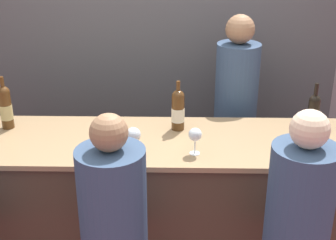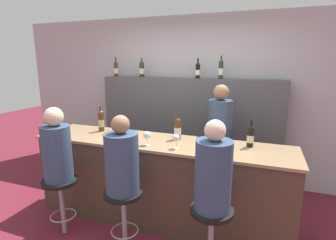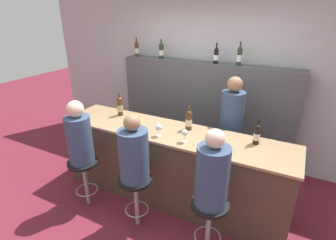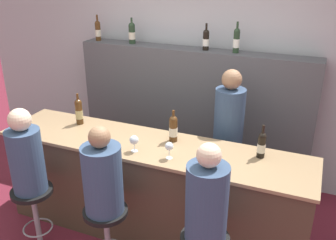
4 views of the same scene
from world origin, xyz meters
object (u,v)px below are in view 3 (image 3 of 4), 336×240
Objects in this scene: wine_glass_0 at (159,127)px; guest_seated_middle at (134,153)px; wine_bottle_counter_2 at (257,134)px; wine_bottle_backbar_3 at (239,56)px; bartender at (229,138)px; wine_bottle_backbar_2 at (216,55)px; bar_stool_left at (84,171)px; wine_bottle_counter_0 at (120,106)px; bar_stool_middle at (136,189)px; wine_bottle_counter_1 at (189,120)px; guest_seated_left at (79,136)px; wine_glass_1 at (185,133)px; bar_stool_right at (209,214)px; wine_bottle_backbar_1 at (161,51)px; guest_seated_right at (212,174)px; wine_bottle_backbar_0 at (137,49)px.

guest_seated_middle reaches higher than wine_glass_0.
wine_bottle_backbar_3 is (-0.51, 1.06, 0.66)m from wine_bottle_counter_2.
wine_bottle_backbar_3 reaches higher than bartender.
wine_bottle_backbar_2 is 0.46× the size of bar_stool_left.
bar_stool_middle is at bearing -45.87° from wine_bottle_counter_0.
bartender is at bearing 18.41° from wine_bottle_counter_0.
wine_bottle_counter_1 is 0.39× the size of guest_seated_left.
bar_stool_left is (-1.18, -0.44, -0.60)m from wine_glass_1.
wine_bottle_counter_2 reaches higher than wine_glass_1.
wine_bottle_backbar_2 is 2.24m from bar_stool_middle.
guest_seated_middle is at bearing -180.00° from bar_stool_right.
wine_bottle_backbar_1 is 2.23m from bar_stool_left.
wine_bottle_backbar_2 is 2.25m from guest_seated_left.
bartender reaches higher than wine_bottle_counter_0.
wine_bottle_counter_0 is at bearing 87.47° from bar_stool_left.
bartender is at bearing 60.31° from bar_stool_middle.
bartender reaches higher than wine_glass_0.
wine_glass_1 is at bearing -84.63° from wine_bottle_backbar_2.
bartender is (0.66, 0.82, -0.35)m from wine_glass_0.
wine_glass_0 is at bearing 27.66° from bar_stool_left.
guest_seated_right is at bearing -28.49° from wine_glass_0.
wine_bottle_backbar_0 is 2.30m from guest_seated_middle.
guest_seated_left is (-0.00, -0.00, 0.49)m from bar_stool_left.
wine_bottle_backbar_3 reaches higher than bar_stool_right.
guest_seated_left is (-0.03, -0.77, -0.14)m from wine_bottle_counter_0.
guest_seated_left is 1.00× the size of guest_seated_right.
wine_bottle_counter_2 is 0.99× the size of wine_bottle_backbar_1.
wine_bottle_backbar_2 is 1.55m from wine_glass_0.
wine_glass_0 is 0.96m from guest_seated_left.
wine_bottle_backbar_0 is 2.83m from guest_seated_right.
bar_stool_left is at bearing 180.00° from guest_seated_right.
wine_bottle_counter_2 is at bearing -25.08° from wine_bottle_backbar_0.
bartender reaches higher than bar_stool_left.
wine_bottle_backbar_1 is at bearing 109.76° from guest_seated_middle.
guest_seated_left is 0.49× the size of bartender.
bar_stool_right is (0.61, -1.83, -1.26)m from wine_bottle_backbar_2.
wine_bottle_backbar_3 is (0.31, 1.06, 0.65)m from wine_bottle_counter_1.
guest_seated_middle is (-0.61, -1.83, -0.81)m from wine_bottle_backbar_3.
wine_bottle_backbar_1 is at bearing 132.32° from wine_bottle_counter_1.
bar_stool_middle is (-0.27, -1.83, -1.26)m from wine_bottle_backbar_2.
guest_seated_right is at bearing 0.00° from bar_stool_middle.
wine_bottle_backbar_2 reaches higher than guest_seated_left.
wine_bottle_backbar_3 is at bearing 98.26° from bar_stool_right.
bartender is at bearing 97.22° from bar_stool_right.
wine_bottle_backbar_1 is at bearing 130.00° from bar_stool_right.
wine_bottle_backbar_3 is 0.43× the size of guest_seated_middle.
bar_stool_middle is (0.66, -1.83, -1.27)m from wine_bottle_backbar_1.
bar_stool_middle is at bearing -98.38° from wine_bottle_backbar_2.
wine_glass_0 is at bearing -128.76° from bartender.
wine_glass_0 reaches higher than bar_stool_left.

